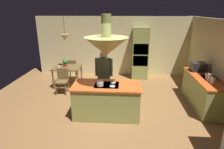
{
  "coord_description": "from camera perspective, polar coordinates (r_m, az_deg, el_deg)",
  "views": [
    {
      "loc": [
        0.47,
        -4.92,
        2.8
      ],
      "look_at": [
        0.1,
        0.4,
        1.0
      ],
      "focal_mm": 30.84,
      "sensor_mm": 36.0,
      "label": 1
    }
  ],
  "objects": [
    {
      "name": "oven_tower",
      "position": [
        8.17,
        8.35,
        6.24
      ],
      "size": [
        0.66,
        0.62,
        2.15
      ],
      "color": "#8C934C",
      "rests_on": "ground"
    },
    {
      "name": "microwave_on_counter",
      "position": [
        6.8,
        24.23,
        2.09
      ],
      "size": [
        0.46,
        0.36,
        0.28
      ],
      "primitive_type": "cube",
      "color": "#232326",
      "rests_on": "counter_run_right"
    },
    {
      "name": "cup_on_table",
      "position": [
        7.31,
        -15.5,
        2.11
      ],
      "size": [
        0.07,
        0.07,
        0.09
      ],
      "primitive_type": "cylinder",
      "color": "white",
      "rests_on": "dining_table"
    },
    {
      "name": "pendant_light_over_table",
      "position": [
        7.22,
        -13.8,
        10.65
      ],
      "size": [
        0.32,
        0.32,
        0.82
      ],
      "color": "#E0B266"
    },
    {
      "name": "kitchen_island",
      "position": [
        5.29,
        -1.54,
        -7.61
      ],
      "size": [
        1.81,
        0.9,
        0.93
      ],
      "color": "#8C934C",
      "rests_on": "ground"
    },
    {
      "name": "person_at_island",
      "position": [
        5.77,
        -2.4,
        0.16
      ],
      "size": [
        0.53,
        0.23,
        1.69
      ],
      "color": "tan",
      "rests_on": "ground"
    },
    {
      "name": "range_hood",
      "position": [
        4.82,
        -1.7,
        8.68
      ],
      "size": [
        1.1,
        1.1,
        1.0
      ],
      "color": "#8C934C"
    },
    {
      "name": "dining_table",
      "position": [
        7.47,
        -13.1,
        1.44
      ],
      "size": [
        1.01,
        0.86,
        0.76
      ],
      "color": "brown",
      "rests_on": "ground"
    },
    {
      "name": "chair_by_back_wall",
      "position": [
        8.11,
        -11.72,
        1.8
      ],
      "size": [
        0.4,
        0.4,
        0.87
      ],
      "rotation": [
        0.0,
        0.0,
        3.14
      ],
      "color": "brown",
      "rests_on": "ground"
    },
    {
      "name": "potted_plant_on_table",
      "position": [
        7.43,
        -13.67,
        3.51
      ],
      "size": [
        0.2,
        0.2,
        0.3
      ],
      "color": "#99382D",
      "rests_on": "dining_table"
    },
    {
      "name": "cooking_pot_on_cooktop",
      "position": [
        4.97,
        -3.57,
        -2.68
      ],
      "size": [
        0.18,
        0.18,
        0.12
      ],
      "primitive_type": "cylinder",
      "color": "#B2B2B7",
      "rests_on": "kitchen_island"
    },
    {
      "name": "wall_back",
      "position": [
        8.52,
        0.75,
        8.33
      ],
      "size": [
        6.8,
        0.1,
        2.55
      ],
      "primitive_type": "cube",
      "color": "beige",
      "rests_on": "ground"
    },
    {
      "name": "canister_sugar",
      "position": [
        5.98,
        27.1,
        -0.78
      ],
      "size": [
        0.13,
        0.13,
        0.21
      ],
      "primitive_type": "cylinder",
      "color": "silver",
      "rests_on": "counter_run_right"
    },
    {
      "name": "ground",
      "position": [
        5.68,
        -1.31,
        -10.89
      ],
      "size": [
        8.16,
        8.16,
        0.0
      ],
      "primitive_type": "plane",
      "color": "olive"
    },
    {
      "name": "chair_facing_island",
      "position": [
        6.93,
        -14.53,
        -1.33
      ],
      "size": [
        0.4,
        0.4,
        0.87
      ],
      "color": "brown",
      "rests_on": "ground"
    },
    {
      "name": "counter_run_right",
      "position": [
        6.45,
        25.34,
        -4.46
      ],
      "size": [
        0.73,
        2.07,
        0.91
      ],
      "color": "#8C934C",
      "rests_on": "ground"
    },
    {
      "name": "canister_flour",
      "position": [
        5.83,
        27.73,
        -1.56
      ],
      "size": [
        0.11,
        0.11,
        0.17
      ],
      "primitive_type": "cylinder",
      "color": "silver",
      "rests_on": "counter_run_right"
    },
    {
      "name": "canister_tea",
      "position": [
        6.15,
        26.45,
        -0.43
      ],
      "size": [
        0.11,
        0.11,
        0.17
      ],
      "primitive_type": "cylinder",
      "color": "silver",
      "rests_on": "counter_run_right"
    }
  ]
}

